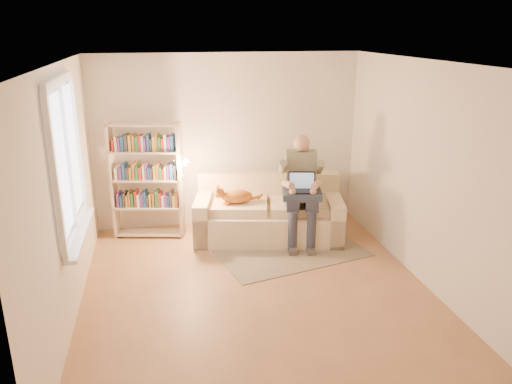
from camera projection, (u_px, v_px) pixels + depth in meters
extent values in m
plane|color=#956743|center=(257.00, 290.00, 5.86)|extent=(4.50, 4.50, 0.00)
cube|color=white|center=(257.00, 62.00, 5.04)|extent=(4.00, 4.50, 0.02)
cube|color=silver|center=(65.00, 196.00, 5.08)|extent=(0.02, 4.50, 2.60)
cube|color=silver|center=(425.00, 175.00, 5.82)|extent=(0.02, 4.50, 2.60)
cube|color=silver|center=(228.00, 141.00, 7.54)|extent=(4.00, 0.02, 2.60)
cube|color=silver|center=(323.00, 283.00, 3.35)|extent=(4.00, 0.02, 2.60)
plane|color=white|center=(67.00, 158.00, 5.16)|extent=(0.00, 1.50, 1.50)
cube|color=white|center=(58.00, 80.00, 4.91)|extent=(0.05, 1.50, 0.08)
cube|color=white|center=(77.00, 229.00, 5.41)|extent=(0.05, 1.50, 0.08)
cube|color=white|center=(68.00, 158.00, 5.16)|extent=(0.04, 0.05, 1.50)
cube|color=white|center=(81.00, 233.00, 5.43)|extent=(0.12, 1.52, 0.04)
cube|color=beige|center=(269.00, 224.00, 7.26)|extent=(2.24, 1.36, 0.44)
cube|color=beige|center=(268.00, 187.00, 7.47)|extent=(2.09, 0.64, 0.45)
cube|color=beige|center=(204.00, 217.00, 7.24)|extent=(0.40, 0.96, 0.63)
cube|color=beige|center=(333.00, 218.00, 7.22)|extent=(0.40, 0.96, 0.63)
cube|color=beige|center=(236.00, 206.00, 7.13)|extent=(1.00, 0.80, 0.13)
cube|color=beige|center=(302.00, 207.00, 7.12)|extent=(1.00, 0.80, 0.13)
cube|color=gray|center=(301.00, 171.00, 7.04)|extent=(0.46, 0.32, 0.58)
sphere|color=tan|center=(302.00, 143.00, 6.90)|extent=(0.23, 0.23, 0.23)
cube|color=#313445|center=(292.00, 201.00, 6.89)|extent=(0.26, 0.50, 0.18)
cube|color=#313445|center=(311.00, 201.00, 6.89)|extent=(0.26, 0.50, 0.18)
cylinder|color=#313445|center=(293.00, 232.00, 6.79)|extent=(0.12, 0.12, 0.59)
cylinder|color=#313445|center=(311.00, 232.00, 6.78)|extent=(0.12, 0.12, 0.59)
ellipsoid|color=orange|center=(236.00, 197.00, 7.05)|extent=(0.48, 0.32, 0.20)
sphere|color=orange|center=(218.00, 193.00, 7.00)|extent=(0.15, 0.15, 0.15)
cylinder|color=orange|center=(252.00, 198.00, 7.11)|extent=(0.22, 0.09, 0.06)
cube|color=#293547|center=(304.00, 194.00, 6.83)|extent=(0.61, 0.53, 0.10)
cube|color=black|center=(304.00, 191.00, 6.78)|extent=(0.41, 0.33, 0.02)
cube|color=black|center=(304.00, 180.00, 6.86)|extent=(0.38, 0.16, 0.24)
plane|color=#8CA5CC|center=(304.00, 180.00, 6.86)|extent=(0.35, 0.16, 0.32)
cube|color=beige|center=(113.00, 181.00, 7.14)|extent=(0.09, 0.26, 1.70)
cube|color=beige|center=(181.00, 181.00, 7.13)|extent=(0.09, 0.26, 1.70)
cube|color=beige|center=(151.00, 233.00, 7.38)|extent=(1.04, 0.46, 0.03)
cube|color=beige|center=(149.00, 207.00, 7.25)|extent=(1.04, 0.46, 0.03)
cube|color=beige|center=(147.00, 179.00, 7.12)|extent=(1.04, 0.46, 0.03)
cube|color=beige|center=(145.00, 151.00, 7.00)|extent=(1.04, 0.46, 0.03)
cube|color=beige|center=(143.00, 124.00, 6.87)|extent=(1.04, 0.46, 0.03)
cube|color=#333338|center=(148.00, 199.00, 7.22)|extent=(0.89, 0.38, 0.20)
cube|color=gold|center=(146.00, 172.00, 7.09)|extent=(0.89, 0.38, 0.20)
cube|color=#995933|center=(144.00, 143.00, 6.96)|extent=(0.89, 0.38, 0.20)
cylinder|color=white|center=(175.00, 177.00, 7.11)|extent=(0.09, 0.09, 0.04)
cone|color=white|center=(184.00, 162.00, 6.92)|extent=(0.14, 0.15, 0.14)
cube|color=gray|center=(291.00, 252.00, 6.85)|extent=(2.18, 1.59, 0.01)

